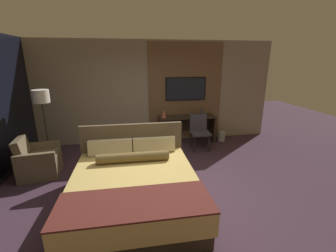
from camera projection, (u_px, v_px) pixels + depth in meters
The scene contains 12 objects.
ground_plane at pixel (160, 187), 4.19m from camera, with size 16.00×16.00×0.00m, color #3D2838.
wall_back_tv_panel at pixel (152, 93), 6.27m from camera, with size 7.20×0.09×2.80m.
bed at pixel (135, 186), 3.62m from camera, with size 1.97×2.19×1.09m.
desk at pixel (187, 124), 6.42m from camera, with size 1.59×0.49×0.75m.
tv at pixel (186, 89), 6.33m from camera, with size 1.15×0.04×0.65m.
desk_chair at pixel (199, 129), 5.86m from camera, with size 0.50×0.50×0.91m.
armchair_by_window at pixel (39, 162), 4.57m from camera, with size 0.82×0.84×0.81m.
floor_lamp at pixel (42, 102), 4.85m from camera, with size 0.34×0.34×1.67m.
vase_tall at pixel (202, 111), 6.33m from camera, with size 0.13×0.13×0.28m.
vase_short at pixel (164, 113), 6.17m from camera, with size 0.14×0.14×0.22m.
book at pixel (179, 117), 6.23m from camera, with size 0.22×0.15×0.03m.
waste_bin at pixel (221, 136), 6.55m from camera, with size 0.22×0.22×0.28m.
Camera 1 is at (-0.46, -3.67, 2.27)m, focal length 24.00 mm.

